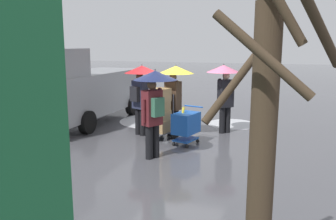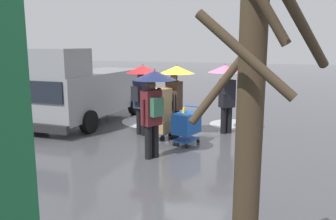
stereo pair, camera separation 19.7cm
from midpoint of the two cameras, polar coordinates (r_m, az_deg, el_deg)
ground_plane at (r=9.97m, az=2.12°, el=-5.06°), size 90.00×90.00×0.00m
slush_patch_near_cluster at (r=12.53m, az=-1.22°, el=-1.78°), size 2.60×2.60×0.01m
slush_patch_under_van at (r=13.94m, az=-14.22°, el=-0.84°), size 2.35×2.35×0.01m
slush_patch_mid_street at (r=12.21m, az=11.32°, el=-2.32°), size 1.71×1.71×0.01m
cargo_van_parked_right at (r=12.48m, az=-12.98°, el=3.37°), size 2.28×5.38×2.60m
shopping_cart_vendor at (r=9.48m, az=3.64°, el=-2.34°), size 0.72×0.92×1.04m
hand_dolly_boxes at (r=9.89m, az=-0.48°, el=-0.21°), size 0.70×0.83×1.50m
pedestrian_pink_side at (r=10.66m, az=10.04°, el=4.49°), size 1.04×1.04×2.15m
pedestrian_black_side at (r=10.11m, az=1.81°, el=4.32°), size 1.04×1.04×2.15m
pedestrian_white_side at (r=10.31m, az=-3.76°, el=4.34°), size 1.04×1.04×2.15m
pedestrian_far_side at (r=8.16m, az=-1.74°, el=2.71°), size 1.04×1.04×2.15m
bare_tree_near at (r=3.24m, az=14.79°, el=-7.85°), size 1.21×1.21×3.46m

